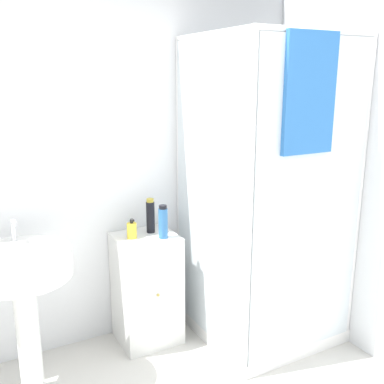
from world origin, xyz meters
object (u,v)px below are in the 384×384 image
Objects in this scene: shampoo_bottle_tall_black at (150,216)px; shampoo_bottle_blue at (163,222)px; sink at (23,281)px; soap_dispenser at (132,230)px.

shampoo_bottle_tall_black reaches higher than shampoo_bottle_blue.
shampoo_bottle_tall_black is 0.15m from shampoo_bottle_blue.
shampoo_bottle_blue is (0.03, -0.14, -0.01)m from shampoo_bottle_tall_black.
shampoo_bottle_blue is at bearing -78.09° from shampoo_bottle_tall_black.
sink reaches higher than soap_dispenser.
sink is 4.53× the size of shampoo_bottle_blue.
shampoo_bottle_blue is (0.19, -0.09, 0.06)m from soap_dispenser.
soap_dispenser is at bearing 153.28° from shampoo_bottle_blue.
soap_dispenser is 0.57× the size of shampoo_bottle_tall_black.
sink is at bearing -165.06° from soap_dispenser.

